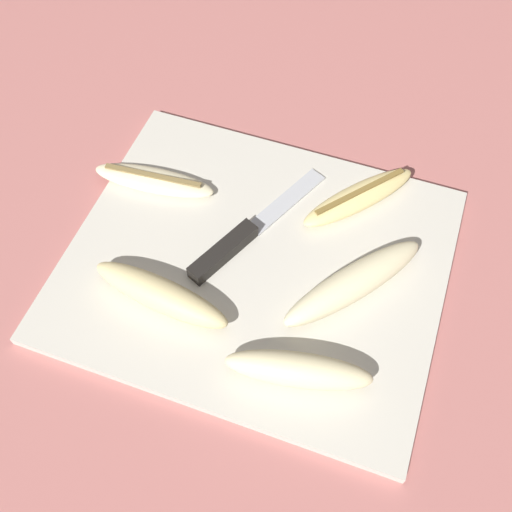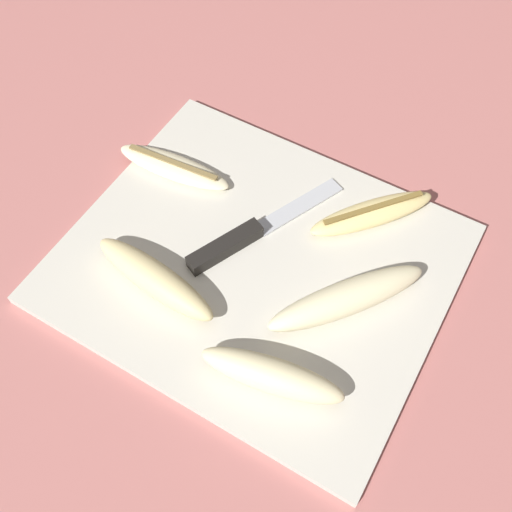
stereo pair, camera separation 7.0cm
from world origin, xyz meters
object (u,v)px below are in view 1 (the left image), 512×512
(banana_golden_short, at_px, (359,197))
(banana_cream_curved, at_px, (298,370))
(banana_mellow_near, at_px, (161,294))
(banana_pale_long, at_px, (355,279))
(banana_bright_far, at_px, (154,180))
(knife, at_px, (236,242))

(banana_golden_short, height_order, banana_cream_curved, banana_cream_curved)
(banana_golden_short, relative_size, banana_cream_curved, 0.95)
(banana_cream_curved, bearing_deg, banana_mellow_near, 169.06)
(banana_pale_long, distance_m, banana_bright_far, 0.28)
(banana_bright_far, bearing_deg, banana_golden_short, 13.43)
(banana_pale_long, bearing_deg, banana_bright_far, 167.88)
(knife, bearing_deg, banana_mellow_near, -93.04)
(banana_mellow_near, relative_size, banana_cream_curved, 1.09)
(banana_mellow_near, xyz_separation_m, banana_golden_short, (0.17, 0.21, -0.01))
(banana_bright_far, relative_size, banana_golden_short, 1.07)
(knife, bearing_deg, banana_bright_far, -177.49)
(banana_bright_far, bearing_deg, banana_mellow_near, -62.13)
(banana_pale_long, distance_m, banana_cream_curved, 0.13)
(banana_golden_short, distance_m, banana_cream_curved, 0.24)
(banana_pale_long, relative_size, banana_bright_far, 1.09)
(banana_golden_short, bearing_deg, banana_pale_long, -78.11)
(banana_bright_far, bearing_deg, knife, -21.54)
(banana_pale_long, distance_m, banana_golden_short, 0.12)
(knife, distance_m, banana_cream_curved, 0.18)
(banana_pale_long, xyz_separation_m, banana_mellow_near, (-0.20, -0.09, 0.00))
(banana_bright_far, xyz_separation_m, banana_cream_curved, (0.25, -0.18, 0.01))
(banana_bright_far, relative_size, banana_cream_curved, 1.02)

